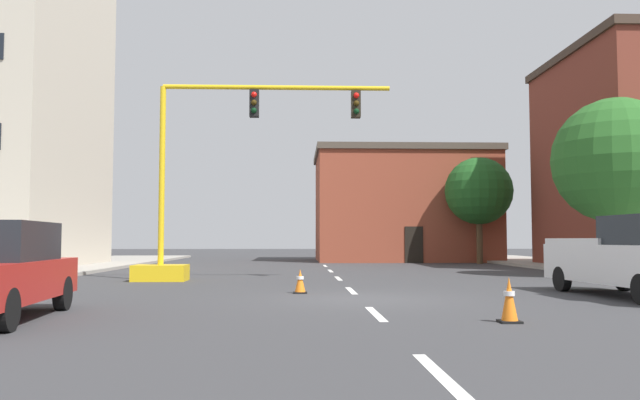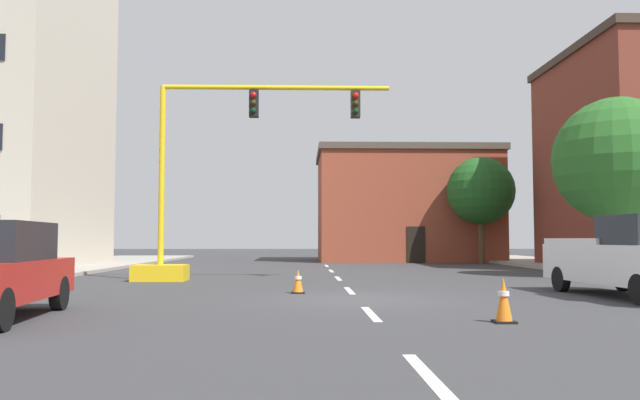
% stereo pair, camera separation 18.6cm
% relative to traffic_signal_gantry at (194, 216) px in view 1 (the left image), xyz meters
% --- Properties ---
extents(ground_plane, '(160.00, 160.00, 0.00)m').
position_rel_traffic_signal_gantry_xyz_m(ground_plane, '(5.07, -6.87, -2.23)').
color(ground_plane, '#38383A').
extents(lane_stripe_seg_1, '(0.16, 2.40, 0.01)m').
position_rel_traffic_signal_gantry_xyz_m(lane_stripe_seg_1, '(5.07, -15.37, -2.23)').
color(lane_stripe_seg_1, silver).
rests_on(lane_stripe_seg_1, ground_plane).
extents(lane_stripe_seg_2, '(0.16, 2.40, 0.01)m').
position_rel_traffic_signal_gantry_xyz_m(lane_stripe_seg_2, '(5.07, -9.87, -2.23)').
color(lane_stripe_seg_2, silver).
rests_on(lane_stripe_seg_2, ground_plane).
extents(lane_stripe_seg_3, '(0.16, 2.40, 0.01)m').
position_rel_traffic_signal_gantry_xyz_m(lane_stripe_seg_3, '(5.07, -4.37, -2.23)').
color(lane_stripe_seg_3, silver).
rests_on(lane_stripe_seg_3, ground_plane).
extents(lane_stripe_seg_4, '(0.16, 2.40, 0.01)m').
position_rel_traffic_signal_gantry_xyz_m(lane_stripe_seg_4, '(5.07, 1.13, -2.23)').
color(lane_stripe_seg_4, silver).
rests_on(lane_stripe_seg_4, ground_plane).
extents(lane_stripe_seg_5, '(0.16, 2.40, 0.01)m').
position_rel_traffic_signal_gantry_xyz_m(lane_stripe_seg_5, '(5.07, 6.63, -2.23)').
color(lane_stripe_seg_5, silver).
rests_on(lane_stripe_seg_5, ground_plane).
extents(lane_stripe_seg_6, '(0.16, 2.40, 0.01)m').
position_rel_traffic_signal_gantry_xyz_m(lane_stripe_seg_6, '(5.07, 12.13, -2.23)').
color(lane_stripe_seg_6, silver).
rests_on(lane_stripe_seg_6, ground_plane).
extents(building_brick_center, '(11.66, 8.85, 7.32)m').
position_rel_traffic_signal_gantry_xyz_m(building_brick_center, '(10.61, 20.35, 1.44)').
color(building_brick_center, brown).
rests_on(building_brick_center, ground_plane).
extents(traffic_signal_gantry, '(8.84, 1.20, 6.83)m').
position_rel_traffic_signal_gantry_xyz_m(traffic_signal_gantry, '(0.00, 0.00, 0.00)').
color(traffic_signal_gantry, yellow).
rests_on(traffic_signal_gantry, ground_plane).
extents(tree_right_mid, '(4.79, 4.79, 6.82)m').
position_rel_traffic_signal_gantry_xyz_m(tree_right_mid, '(15.72, 1.57, 2.18)').
color(tree_right_mid, '#4C3823').
rests_on(tree_right_mid, ground_plane).
extents(tree_right_far, '(3.95, 3.95, 6.24)m').
position_rel_traffic_signal_gantry_xyz_m(tree_right_far, '(14.23, 14.77, 2.02)').
color(tree_right_far, '#4C3823').
rests_on(tree_right_far, ground_plane).
extents(pickup_truck_white, '(2.37, 5.52, 1.99)m').
position_rel_traffic_signal_gantry_xyz_m(pickup_truck_white, '(11.85, -6.67, -1.26)').
color(pickup_truck_white, white).
rests_on(pickup_truck_white, ground_plane).
extents(traffic_cone_roadside_a, '(0.36, 0.36, 0.64)m').
position_rel_traffic_signal_gantry_xyz_m(traffic_cone_roadside_a, '(3.65, -5.20, -1.92)').
color(traffic_cone_roadside_a, black).
rests_on(traffic_cone_roadside_a, ground_plane).
extents(traffic_cone_roadside_b, '(0.36, 0.36, 0.78)m').
position_rel_traffic_signal_gantry_xyz_m(traffic_cone_roadside_b, '(7.20, -11.24, -1.85)').
color(traffic_cone_roadside_b, black).
rests_on(traffic_cone_roadside_b, ground_plane).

